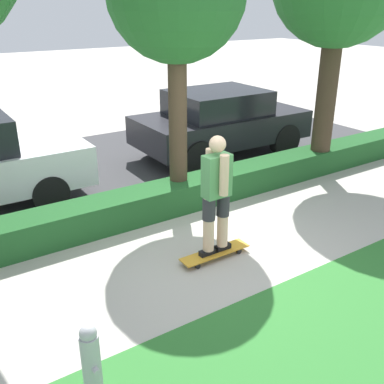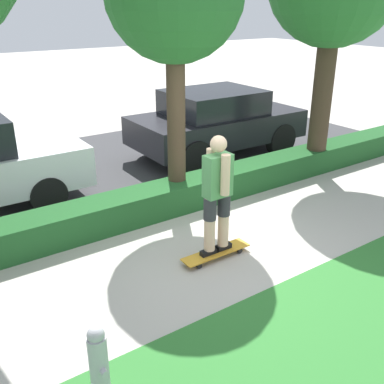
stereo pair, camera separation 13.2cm
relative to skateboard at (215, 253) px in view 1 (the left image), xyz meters
The scene contains 7 objects.
ground_plane 0.12m from the skateboard, 29.93° to the left, with size 60.00×60.00×0.00m, color #ADA89E.
street_asphalt 4.25m from the skateboard, 88.86° to the left, with size 14.38×5.00×0.01m.
hedge_row 1.66m from the skateboard, 87.08° to the left, with size 14.38×0.60×0.48m.
skateboard is the anchor object (origin of this frame).
skater_person 0.89m from the skateboard, 90.00° to the right, with size 0.49×0.42×1.63m.
parked_car_middle 4.55m from the skateboard, 52.64° to the left, with size 3.85×1.88×1.49m.
fire_hydrant 2.69m from the skateboard, 149.24° to the right, with size 0.16×0.26×0.82m.
Camera 1 is at (-3.27, -4.31, 3.23)m, focal length 42.00 mm.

